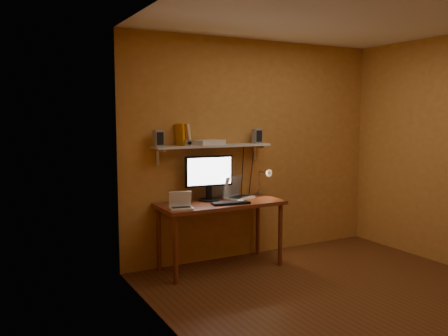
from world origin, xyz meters
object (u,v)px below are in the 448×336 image
monitor (209,176)px  desk_lamp (265,178)px  mouse (241,201)px  desk (221,210)px  speaker_right (257,136)px  shelf_camera (189,143)px  router (208,142)px  netbook (181,204)px  keyboard (231,203)px  wall_shelf (213,146)px  speaker_left (158,138)px  laptop (236,192)px

monitor → desk_lamp: (0.73, -0.02, -0.08)m
mouse → desk: bearing=161.7°
speaker_right → shelf_camera: (-0.91, -0.06, -0.05)m
desk → router: 0.77m
netbook → desk_lamp: bearing=24.7°
keyboard → desk: bearing=115.5°
desk → wall_shelf: size_ratio=1.00×
desk → desk_lamp: (0.66, 0.13, 0.29)m
wall_shelf → netbook: (-0.53, -0.33, -0.56)m
monitor → netbook: (-0.46, -0.28, -0.23)m
netbook → speaker_right: 1.35m
speaker_left → router: bearing=-2.6°
mouse → router: (-0.23, 0.33, 0.64)m
netbook → speaker_left: (-0.11, 0.34, 0.66)m
speaker_right → shelf_camera: size_ratio=1.55×
mouse → speaker_left: speaker_left is taller
shelf_camera → router: bearing=11.3°
desk → speaker_right: speaker_right is taller
shelf_camera → desk_lamp: bearing=-0.9°
netbook → desk: bearing=26.5°
speaker_left → shelf_camera: speaker_left is taller
keyboard → netbook: bearing=-172.2°
wall_shelf → shelf_camera: (-0.31, -0.05, 0.05)m
wall_shelf → netbook: bearing=-148.4°
laptop → desk_lamp: (0.38, -0.01, 0.14)m
monitor → shelf_camera: (-0.25, -0.01, 0.37)m
speaker_right → router: size_ratio=0.51×
monitor → speaker_right: size_ratio=3.28×
desk → speaker_left: speaker_left is taller
mouse → netbook: bearing=-161.1°
wall_shelf → keyboard: wall_shelf is taller
desk_lamp → speaker_right: (-0.06, 0.08, 0.50)m
shelf_camera → speaker_right: bearing=3.8°
speaker_left → router: (0.58, -0.01, -0.06)m
laptop → monitor: bearing=149.1°
netbook → speaker_right: speaker_right is taller
wall_shelf → laptop: (0.28, -0.06, -0.54)m
wall_shelf → keyboard: size_ratio=3.38×
speaker_right → desk_lamp: bearing=-50.0°
laptop → router: size_ratio=1.24×
speaker_right → shelf_camera: bearing=-176.5°
desk → netbook: bearing=-165.9°
router → speaker_left: bearing=179.1°
keyboard → speaker_right: (0.55, 0.35, 0.70)m
mouse → desk_lamp: (0.48, 0.26, 0.19)m
wall_shelf → speaker_right: speaker_right is taller
desk_lamp → router: (-0.72, 0.07, 0.44)m
keyboard → desk_lamp: 0.70m
desk → mouse: bearing=-37.5°
wall_shelf → monitor: bearing=-146.3°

